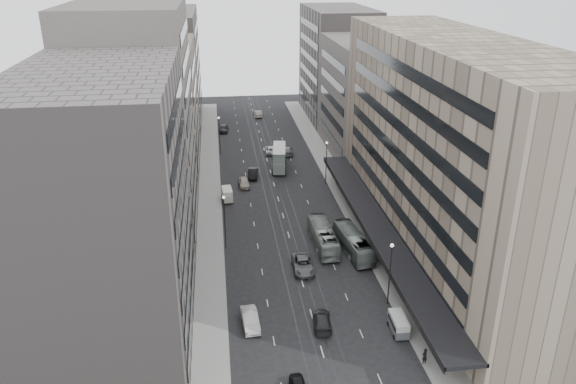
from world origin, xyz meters
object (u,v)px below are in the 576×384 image
bus_far (323,237)px  vw_microbus (399,324)px  panel_van (227,194)px  sedan_1 (250,319)px  sedan_2 (303,264)px  pedestrian (425,356)px  double_decker (279,158)px  bus_near (353,243)px

bus_far → vw_microbus: bus_far is taller
panel_van → sedan_1: 36.69m
sedan_2 → pedestrian: 22.87m
bus_far → sedan_1: size_ratio=2.24×
bus_far → vw_microbus: size_ratio=2.98×
sedan_2 → pedestrian: bearing=-63.7°
sedan_2 → pedestrian: pedestrian is taller
double_decker → sedan_2: size_ratio=1.48×
bus_near → sedan_1: (-15.91, -15.60, -0.73)m
double_decker → pedestrian: 60.71m
double_decker → pedestrian: double_decker is taller
double_decker → vw_microbus: bearing=-75.1°
panel_van → double_decker: bearing=48.6°
double_decker → sedan_2: (-1.31, -39.36, -1.72)m
vw_microbus → panel_van: size_ratio=1.02×
bus_far → sedan_1: bearing=55.3°
panel_van → bus_far: bearing=-58.5°
double_decker → vw_microbus: (7.29, -54.44, -1.41)m
vw_microbus → sedan_1: size_ratio=0.75×
bus_far → double_decker: size_ratio=1.29×
double_decker → sedan_1: (-9.32, -51.01, -1.71)m
double_decker → pedestrian: (8.29, -60.12, -1.47)m
vw_microbus → pedestrian: vw_microbus is taller
bus_near → bus_far: bearing=-36.8°
sedan_2 → bus_near: bearing=28.1°
bus_far → pedestrian: 27.68m
bus_near → sedan_1: bus_near is taller
pedestrian → double_decker: bearing=-106.3°
bus_near → pedestrian: (1.70, -24.71, -0.49)m
sedan_1 → double_decker: bearing=75.2°
vw_microbus → pedestrian: (1.00, -5.68, -0.06)m
vw_microbus → double_decker: bearing=99.4°
pedestrian → bus_near: bearing=-110.2°
sedan_2 → bus_far: bearing=59.7°
bus_far → pedestrian: (5.67, -27.09, -0.51)m
vw_microbus → sedan_2: 17.36m
double_decker → sedan_1: double_decker is taller
bus_far → vw_microbus: (4.67, -21.41, -0.45)m
double_decker → vw_microbus: double_decker is taller
sedan_2 → vw_microbus: bearing=-58.8°
panel_van → vw_microbus: bearing=-70.0°
panel_van → sedan_1: size_ratio=0.74×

